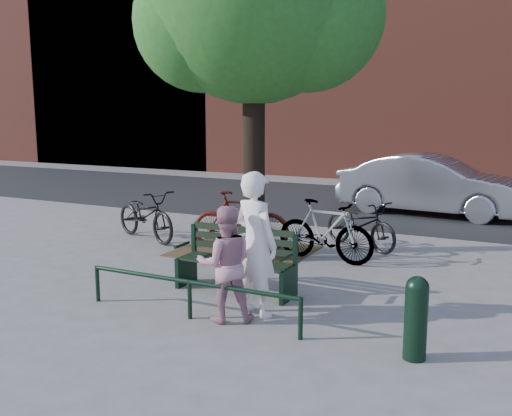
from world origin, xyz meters
The scene contains 16 objects.
ground centered at (0.00, 0.00, 0.00)m, with size 90.00×90.00×0.00m, color gray.
dirt_pit centered at (-1.00, 2.20, 0.01)m, with size 2.40×2.00×0.02m, color brown.
road centered at (0.00, 8.50, 0.01)m, with size 40.00×7.00×0.01m, color black.
townhouse_row centered at (0.17, 16.00, 6.25)m, with size 45.00×4.00×14.00m.
park_bench centered at (0.00, 0.08, 0.48)m, with size 1.74×0.54×0.97m.
guard_railing centered at (0.00, -1.20, 0.40)m, with size 3.06×0.06×0.51m.
street_tree centered at (-0.75, 2.20, 4.42)m, with size 4.20×3.80×6.50m.
person_left centered at (0.67, -0.68, 0.93)m, with size 0.68×0.44×1.85m, color white.
person_right centered at (0.44, -1.05, 0.73)m, with size 0.71×0.55×1.46m, color #BB808E.
bollard centered at (2.78, -1.15, 0.48)m, with size 0.24×0.24×0.91m.
litter_bin centered at (-0.59, 1.74, 0.43)m, with size 0.41×0.41×0.84m.
bicycle_a centered at (-3.26, 2.20, 0.52)m, with size 0.68×1.96×1.03m, color black.
bicycle_b centered at (-1.15, 2.34, 0.56)m, with size 0.52×1.85×1.11m, color #4E120B.
bicycle_c centered at (0.86, 3.42, 0.47)m, with size 0.62×1.77×0.93m, color black.
bicycle_d centered at (0.58, 2.20, 0.54)m, with size 0.51×1.79×1.08m, color gray.
parked_car centered at (1.45, 7.69, 0.75)m, with size 1.59×4.57×1.51m, color gray.
Camera 1 is at (3.80, -6.98, 2.59)m, focal length 40.00 mm.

